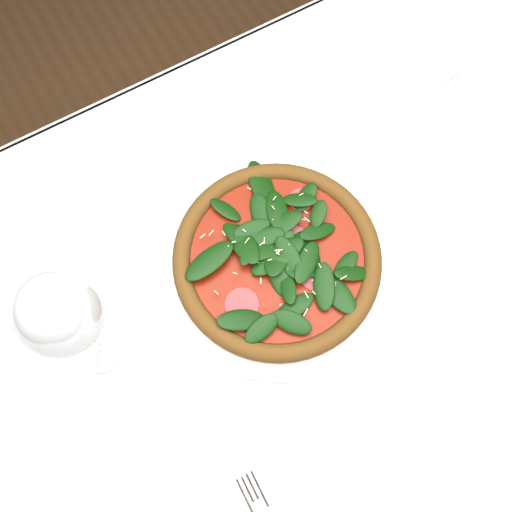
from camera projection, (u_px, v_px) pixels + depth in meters
ground at (271, 374)px, 1.47m from camera, size 6.00×6.00×0.00m
dining_table at (282, 316)px, 0.85m from camera, size 1.21×0.81×0.75m
plate at (277, 261)px, 0.77m from camera, size 0.32×0.32×0.01m
pizza at (277, 257)px, 0.75m from camera, size 0.34×0.34×0.04m
wine_glass at (61, 315)px, 0.59m from camera, size 0.09×0.09×0.22m
saucer_far at (423, 49)px, 0.88m from camera, size 0.13×0.13×0.01m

